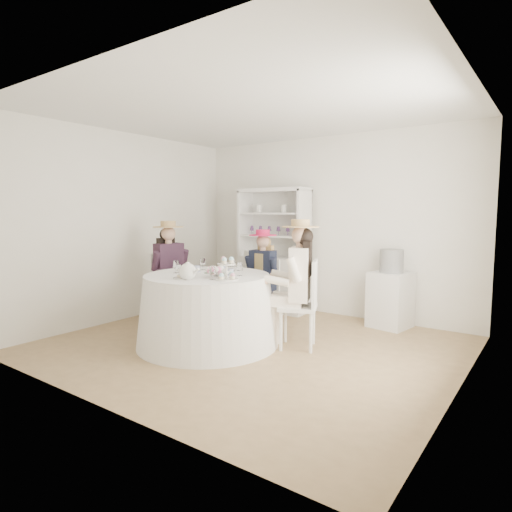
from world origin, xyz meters
The scene contains 23 objects.
ground centered at (0.00, 0.00, 0.00)m, with size 4.50×4.50×0.00m, color olive.
ceiling centered at (0.00, 0.00, 2.70)m, with size 4.50×4.50×0.00m, color white.
wall_back centered at (0.00, 2.00, 1.35)m, with size 4.50×4.50×0.00m, color white.
wall_front centered at (0.00, -2.00, 1.35)m, with size 4.50×4.50×0.00m, color white.
wall_left centered at (-2.25, 0.00, 1.35)m, with size 4.50×4.50×0.00m, color white.
wall_right centered at (2.25, 0.00, 1.35)m, with size 4.50×4.50×0.00m, color white.
tea_table centered at (-0.44, -0.27, 0.42)m, with size 1.66×1.66×0.84m.
hutch centered at (-0.78, 1.69, 0.69)m, with size 1.28×0.79×1.93m.
side_table centered at (1.07, 1.75, 0.38)m, with size 0.48×0.48×0.75m, color silver.
hatbox centered at (1.07, 1.75, 0.91)m, with size 0.31×0.31×0.31m, color black.
guest_left centered at (-1.44, 0.08, 0.81)m, with size 0.58×0.54×1.44m.
guest_mid centered at (-0.39, 0.79, 0.75)m, with size 0.48×0.50×1.33m.
guest_right centered at (0.48, 0.24, 0.84)m, with size 0.62×0.56×1.48m.
spare_chair centered at (-0.98, 1.42, 0.52)m, with size 0.56×0.56×0.96m.
teacup_a centered at (-0.68, -0.18, 0.87)m, with size 0.08×0.08×0.07m, color white.
teacup_b centered at (-0.45, 0.04, 0.87)m, with size 0.07×0.07×0.07m, color white.
teacup_c centered at (-0.17, -0.17, 0.87)m, with size 0.09×0.09×0.07m, color white.
flower_bowl centered at (-0.23, -0.25, 0.87)m, with size 0.24×0.24×0.06m, color white.
flower_arrangement centered at (-0.23, -0.37, 0.92)m, with size 0.17×0.17×0.06m.
table_teapot centered at (-0.35, -0.67, 0.92)m, with size 0.27×0.19×0.20m.
sandwich_plate centered at (-0.44, -0.65, 0.85)m, with size 0.23×0.23×0.05m.
cupcake_stand centered at (0.00, -0.44, 0.93)m, with size 0.26×0.26×0.24m.
stemware_set centered at (-0.44, -0.27, 0.91)m, with size 0.83×0.86×0.15m.
Camera 1 is at (2.91, -3.96, 1.57)m, focal length 30.00 mm.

